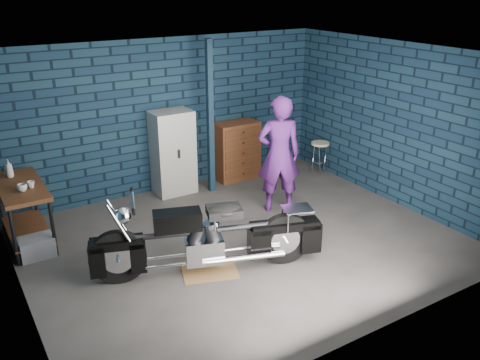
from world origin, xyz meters
The scene contains 14 objects.
ground centered at (0.00, 0.00, 0.00)m, with size 6.00×6.00×0.00m, color #4D4A48.
room_walls centered at (0.00, 0.55, 1.90)m, with size 6.02×5.01×2.71m.
support_post centered at (0.55, 1.95, 1.35)m, with size 0.10×0.10×2.70m, color #112435.
workbench centered at (-2.68, 1.64, 0.46)m, with size 0.60×1.40×0.91m, color brown.
drip_mat centered at (-0.79, -0.46, 0.00)m, with size 0.72×0.54×0.01m, color brown.
motorcycle centered at (-0.79, -0.46, 0.57)m, with size 2.58×0.70×1.14m, color black, non-canonical shape.
person centered at (1.11, 0.66, 0.97)m, with size 0.71×0.46×1.93m, color #582078.
storage_bin centered at (-2.66, 1.14, 0.14)m, with size 0.46×0.33×0.29m, color gray.
locker centered at (-0.06, 2.23, 0.75)m, with size 0.70×0.50×1.50m, color #BCB9B0.
tool_chest centered at (1.26, 2.23, 0.55)m, with size 0.83×0.46×1.11m, color brown.
shop_stool centered at (2.78, 1.60, 0.32)m, with size 0.35×0.35×0.64m, color beige, non-canonical shape.
cup_a centered at (-2.69, 1.37, 0.96)m, with size 0.13×0.13×0.10m, color beige.
cup_b centered at (-2.56, 1.44, 0.96)m, with size 0.10×0.10×0.09m, color beige.
bottle centered at (-2.74, 2.03, 1.05)m, with size 0.10×0.10×0.27m, color gray.
Camera 1 is at (-3.49, -5.63, 3.64)m, focal length 38.00 mm.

